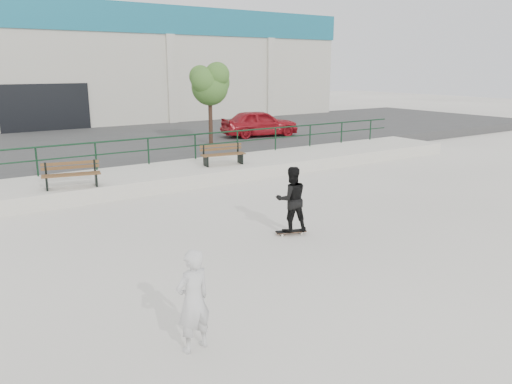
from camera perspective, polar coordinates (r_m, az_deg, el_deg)
ground at (r=10.26m, az=5.87°, el=-9.73°), size 120.00×120.00×0.00m
ledge at (r=18.17m, az=-13.47°, el=1.37°), size 30.00×3.00×0.50m
parking_strip at (r=26.20m, az=-20.04°, el=4.73°), size 60.00×14.00×0.50m
railing at (r=19.20m, az=-15.01°, el=4.97°), size 28.00×0.06×1.03m
commercial_building at (r=39.65m, az=-25.66°, el=13.40°), size 44.20×16.33×8.00m
bench_left at (r=16.45m, az=-20.36°, el=1.86°), size 1.79×0.85×0.79m
bench_right at (r=19.10m, az=-3.83°, el=4.28°), size 1.74×0.74×0.78m
tree at (r=24.28m, az=-5.27°, el=12.32°), size 2.18×1.93×3.87m
red_car at (r=27.03m, az=0.42°, el=7.89°), size 4.37×2.40×1.41m
skateboard at (r=12.72m, az=4.01°, el=-4.53°), size 0.80×0.44×0.09m
standing_skater at (r=12.48m, az=4.08°, el=-0.83°), size 0.97×0.86×1.66m
seated_skater at (r=7.55m, az=-7.21°, el=-12.21°), size 0.64×0.48×1.60m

